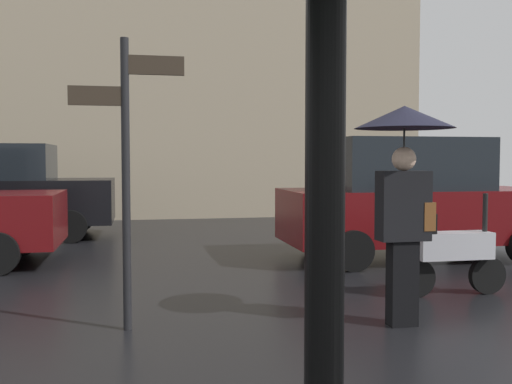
{
  "coord_description": "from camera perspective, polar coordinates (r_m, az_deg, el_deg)",
  "views": [
    {
      "loc": [
        -0.81,
        -2.13,
        1.64
      ],
      "look_at": [
        0.76,
        5.72,
        1.21
      ],
      "focal_mm": 41.54,
      "sensor_mm": 36.0,
      "label": 1
    }
  ],
  "objects": [
    {
      "name": "street_signpost",
      "position": [
        5.77,
        -12.38,
        3.62
      ],
      "size": [
        1.08,
        0.08,
        2.79
      ],
      "color": "black",
      "rests_on": "ground"
    },
    {
      "name": "parked_car_left",
      "position": [
        10.14,
        14.79,
        -0.66
      ],
      "size": [
        4.39,
        1.95,
        2.0
      ],
      "rotation": [
        0.0,
        0.0,
        3.12
      ],
      "color": "#590C0F",
      "rests_on": "ground"
    },
    {
      "name": "pedestrian_with_umbrella",
      "position": [
        5.97,
        14.1,
        2.9
      ],
      "size": [
        0.97,
        0.97,
        2.17
      ],
      "rotation": [
        0.0,
        0.0,
        5.48
      ],
      "color": "black",
      "rests_on": "ground"
    },
    {
      "name": "parked_scooter",
      "position": [
        7.53,
        18.11,
        -5.33
      ],
      "size": [
        1.4,
        0.32,
        1.23
      ],
      "rotation": [
        0.0,
        0.0,
        -0.4
      ],
      "color": "black",
      "rests_on": "ground"
    }
  ]
}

